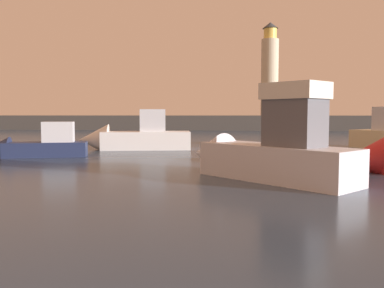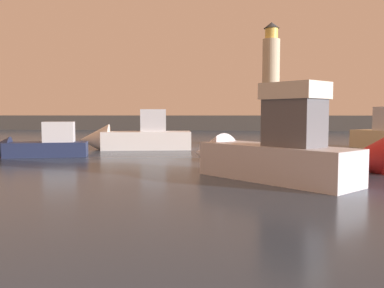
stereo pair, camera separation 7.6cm
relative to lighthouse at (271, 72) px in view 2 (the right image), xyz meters
The scene contains 6 objects.
ground_plane 33.03m from the lighthouse, 103.68° to the right, with size 220.00×220.00×0.00m, color #2D3D51.
breakwater 10.76m from the lighthouse, behind, with size 81.32×6.24×2.21m, color #423F3D.
lighthouse is the anchor object (origin of this frame).
motorboat_0 48.22m from the lighthouse, 94.74° to the right, with size 6.74×6.39×3.73m.
motorboat_1 44.78m from the lighthouse, 111.64° to the right, with size 5.72×2.87×2.24m.
motorboat_2 38.37m from the lighthouse, 108.79° to the right, with size 7.82×3.47×3.14m.
Camera 2 is at (2.69, -1.09, 2.42)m, focal length 38.29 mm.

